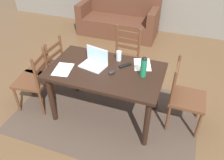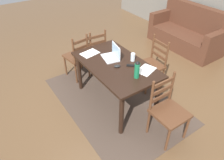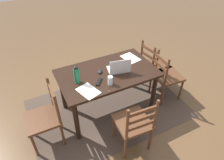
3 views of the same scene
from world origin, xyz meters
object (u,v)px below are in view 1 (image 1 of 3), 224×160
at_px(chair_right_far, 185,97).
at_px(water_bottle, 144,66).
at_px(laptop, 95,61).
at_px(tv_remote, 125,65).
at_px(chair_left_far, 48,68).
at_px(drinking_glass, 119,56).
at_px(couch, 119,18).
at_px(computer_mouse, 112,72).
at_px(chair_left_near, 35,80).
at_px(dining_table, 106,76).
at_px(chair_far_head, 124,59).

relative_size(chair_right_far, water_bottle, 3.58).
bearing_deg(laptop, tv_remote, 15.62).
relative_size(chair_left_far, drinking_glass, 7.29).
height_order(couch, computer_mouse, couch).
xyz_separation_m(water_bottle, tv_remote, (-0.27, 0.13, -0.13)).
relative_size(couch, water_bottle, 6.78).
height_order(chair_right_far, laptop, laptop).
distance_m(water_bottle, tv_remote, 0.32).
xyz_separation_m(chair_left_near, couch, (0.32, 2.83, -0.11)).
height_order(laptop, tv_remote, laptop).
height_order(chair_right_far, computer_mouse, chair_right_far).
bearing_deg(couch, chair_left_near, -96.53).
relative_size(dining_table, drinking_glass, 11.13).
bearing_deg(laptop, drinking_glass, 40.03).
height_order(chair_far_head, water_bottle, water_bottle).
xyz_separation_m(dining_table, computer_mouse, (0.10, -0.04, 0.12)).
relative_size(chair_left_far, laptop, 2.65).
xyz_separation_m(chair_left_far, chair_right_far, (2.03, 0.00, 0.00)).
bearing_deg(laptop, chair_far_head, 76.91).
xyz_separation_m(water_bottle, computer_mouse, (-0.37, -0.07, -0.12)).
xyz_separation_m(chair_left_near, chair_far_head, (1.02, 0.96, 0.00)).
relative_size(dining_table, computer_mouse, 14.49).
bearing_deg(chair_left_near, couch, 83.47).
height_order(chair_right_far, water_bottle, water_bottle).
bearing_deg(couch, drinking_glass, -72.03).
distance_m(chair_left_near, chair_far_head, 1.40).
xyz_separation_m(dining_table, drinking_glass, (0.09, 0.27, 0.17)).
xyz_separation_m(couch, laptop, (0.52, -2.60, 0.47)).
bearing_deg(chair_left_near, tv_remote, 15.11).
bearing_deg(couch, water_bottle, -66.16).
bearing_deg(chair_right_far, tv_remote, -179.50).
relative_size(couch, computer_mouse, 18.00).
distance_m(chair_left_near, laptop, 0.95).
xyz_separation_m(couch, drinking_glass, (0.78, -2.39, 0.48)).
distance_m(chair_left_far, laptop, 0.93).
distance_m(chair_left_near, computer_mouse, 1.17).
relative_size(dining_table, chair_left_far, 1.53).
xyz_separation_m(chair_left_far, laptop, (0.84, -0.11, 0.36)).
height_order(laptop, computer_mouse, laptop).
relative_size(dining_table, chair_right_far, 1.53).
bearing_deg(drinking_glass, chair_left_near, -158.27).
bearing_deg(dining_table, chair_far_head, 89.81).
height_order(dining_table, water_bottle, water_bottle).
height_order(chair_left_far, chair_far_head, same).
bearing_deg(chair_right_far, chair_left_far, -179.92).
height_order(chair_left_near, drinking_glass, chair_left_near).
distance_m(laptop, tv_remote, 0.39).
bearing_deg(chair_left_far, tv_remote, -0.20).
bearing_deg(tv_remote, water_bottle, -165.18).
bearing_deg(water_bottle, laptop, 177.42).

